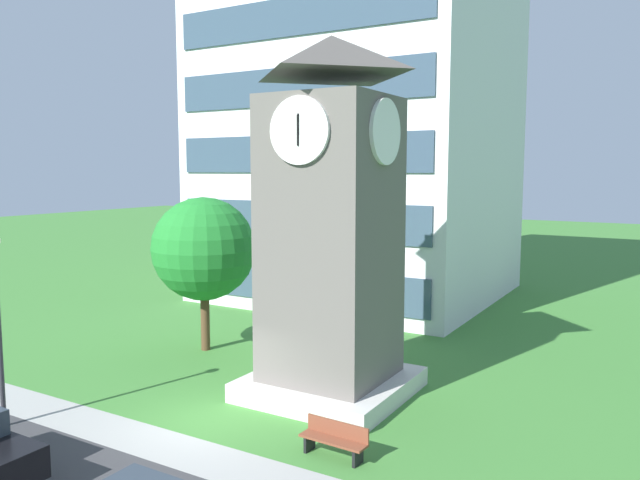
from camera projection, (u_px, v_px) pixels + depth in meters
name	position (u px, v px, depth m)	size (l,w,h in m)	color
ground_plane	(208.00, 420.00, 17.95)	(160.00, 160.00, 0.00)	#3D7A33
kerb_strip	(161.00, 445.00, 16.34)	(120.00, 1.60, 0.01)	#9E9E99
office_building	(363.00, 72.00, 35.22)	(15.11, 14.26, 25.60)	silver
clock_tower	(331.00, 238.00, 19.56)	(4.82, 4.82, 11.31)	#605B56
park_bench	(334.00, 439.00, 15.64)	(1.82, 0.57, 0.88)	brown
tree_near_tower	(204.00, 249.00, 24.56)	(4.11, 4.11, 6.17)	#513823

